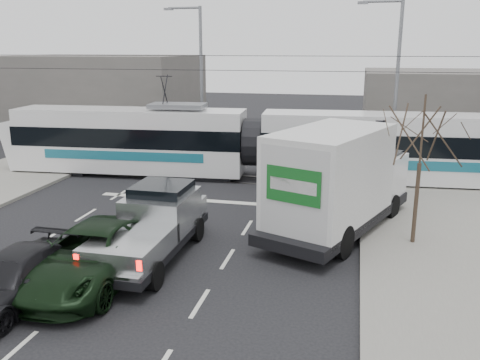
% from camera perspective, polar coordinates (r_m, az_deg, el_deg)
% --- Properties ---
extents(ground, '(120.00, 120.00, 0.00)m').
position_cam_1_polar(ground, '(16.98, -7.03, -8.28)').
color(ground, black).
rests_on(ground, ground).
extents(sidewalk_right, '(6.00, 60.00, 0.15)m').
position_cam_1_polar(sidewalk_right, '(16.44, 24.52, -10.10)').
color(sidewalk_right, gray).
rests_on(sidewalk_right, ground).
extents(rails, '(60.00, 1.60, 0.03)m').
position_cam_1_polar(rails, '(26.11, 0.37, 0.07)').
color(rails, '#33302D').
rests_on(rails, ground).
extents(building_left, '(14.00, 10.00, 6.00)m').
position_cam_1_polar(building_left, '(41.67, -15.24, 9.22)').
color(building_left, slate).
rests_on(building_left, ground).
extents(building_right, '(12.00, 10.00, 5.00)m').
position_cam_1_polar(building_right, '(39.43, 22.54, 7.60)').
color(building_right, slate).
rests_on(building_right, ground).
extents(bare_tree, '(2.40, 2.40, 5.00)m').
position_cam_1_polar(bare_tree, '(17.53, 19.76, 4.62)').
color(bare_tree, '#47382B').
rests_on(bare_tree, ground).
extents(traffic_signal, '(0.44, 0.44, 3.60)m').
position_cam_1_polar(traffic_signal, '(21.54, 15.37, 3.84)').
color(traffic_signal, black).
rests_on(traffic_signal, ground).
extents(street_lamp_near, '(2.38, 0.25, 9.00)m').
position_cam_1_polar(street_lamp_near, '(28.77, 16.86, 11.11)').
color(street_lamp_near, slate).
rests_on(street_lamp_near, ground).
extents(street_lamp_far, '(2.38, 0.25, 9.00)m').
position_cam_1_polar(street_lamp_far, '(32.18, -4.70, 11.98)').
color(street_lamp_far, slate).
rests_on(street_lamp_far, ground).
extents(catenary, '(60.00, 0.20, 7.00)m').
position_cam_1_polar(catenary, '(25.41, 0.38, 8.54)').
color(catenary, black).
rests_on(catenary, ground).
extents(tram, '(25.46, 4.33, 5.17)m').
position_cam_1_polar(tram, '(26.01, 1.42, 4.13)').
color(tram, white).
rests_on(tram, ground).
extents(silver_pickup, '(2.22, 6.06, 2.19)m').
position_cam_1_polar(silver_pickup, '(16.68, -9.65, -4.80)').
color(silver_pickup, black).
rests_on(silver_pickup, ground).
extents(box_truck, '(5.40, 8.22, 3.90)m').
position_cam_1_polar(box_truck, '(18.54, 10.96, -0.18)').
color(box_truck, black).
rests_on(box_truck, ground).
extents(navy_pickup, '(3.06, 4.79, 1.90)m').
position_cam_1_polar(navy_pickup, '(22.50, 10.08, -0.12)').
color(navy_pickup, black).
rests_on(navy_pickup, ground).
extents(green_car, '(2.63, 5.69, 1.58)m').
position_cam_1_polar(green_car, '(15.37, -16.43, -8.13)').
color(green_car, black).
rests_on(green_car, ground).
extents(dark_car, '(1.91, 4.60, 1.33)m').
position_cam_1_polar(dark_car, '(14.92, -24.25, -10.12)').
color(dark_car, black).
rests_on(dark_car, ground).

